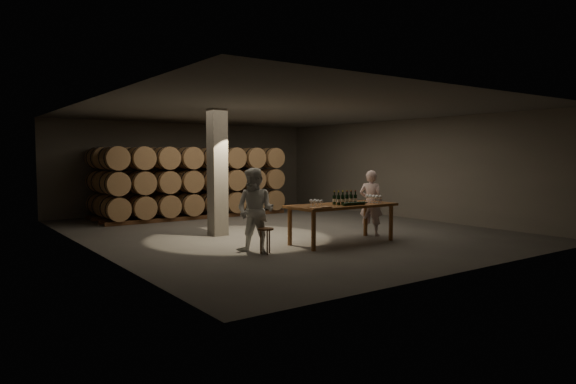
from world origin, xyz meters
TOP-DOWN VIEW (x-y plane):
  - room at (-1.80, 0.20)m, footprint 12.00×12.00m
  - tasting_table at (0.00, -2.50)m, footprint 2.60×1.10m
  - barrel_stack_back at (-0.57, 5.20)m, footprint 6.26×0.95m
  - barrel_stack_front at (-0.57, 3.80)m, footprint 6.26×0.95m
  - bottle_cluster at (0.08, -2.51)m, footprint 0.60×0.23m
  - lying_bottles at (0.08, -2.83)m, footprint 0.74×0.07m
  - glass_cluster_left at (-0.88, -2.64)m, footprint 0.19×0.30m
  - glass_cluster_right at (0.92, -2.60)m, footprint 0.20×0.42m
  - plate at (0.50, -2.54)m, footprint 0.27×0.27m
  - notebook_near at (-0.88, -2.91)m, footprint 0.28×0.22m
  - notebook_corner at (-1.12, -2.90)m, footprint 0.25×0.30m
  - pen at (-0.73, -2.94)m, footprint 0.14×0.04m
  - stool at (-2.18, -2.61)m, footprint 0.32×0.32m
  - person_man at (1.33, -2.11)m, footprint 0.64×0.72m
  - person_woman at (-2.32, -2.43)m, footprint 1.01×1.08m

SIDE VIEW (x-z plane):
  - stool at x=-2.18m, z-range 0.17..0.70m
  - tasting_table at x=0.00m, z-range 0.35..1.25m
  - person_man at x=1.33m, z-range 0.00..1.66m
  - person_woman at x=-2.32m, z-range 0.00..1.77m
  - pen at x=-0.73m, z-range 0.90..0.91m
  - plate at x=0.50m, z-range 0.90..0.92m
  - notebook_corner at x=-1.12m, z-range 0.90..0.92m
  - notebook_near at x=-0.88m, z-range 0.90..0.93m
  - lying_bottles at x=0.08m, z-range 0.90..0.97m
  - bottle_cluster at x=0.08m, z-range 0.85..1.17m
  - glass_cluster_left at x=-0.88m, z-range 0.94..1.10m
  - glass_cluster_right at x=0.92m, z-range 0.94..1.13m
  - barrel_stack_back at x=-0.57m, z-range 0.04..2.35m
  - barrel_stack_front at x=-0.57m, z-range 0.04..2.35m
  - room at x=-1.80m, z-range -4.40..7.60m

